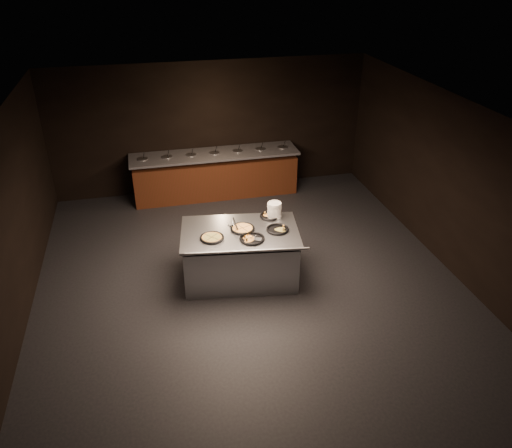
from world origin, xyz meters
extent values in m
cube|color=black|center=(0.00, 0.00, -0.01)|extent=(7.00, 8.00, 0.01)
cube|color=black|center=(0.00, 0.00, 2.90)|extent=(7.00, 8.00, 0.01)
cube|color=black|center=(0.00, 4.00, 1.45)|extent=(7.00, 0.01, 2.90)
cube|color=black|center=(0.00, -4.00, 1.45)|extent=(7.00, 0.01, 2.90)
cube|color=black|center=(-3.50, 0.00, 1.45)|extent=(0.01, 8.00, 2.90)
cube|color=black|center=(3.50, 0.00, 1.45)|extent=(0.01, 8.00, 2.90)
cube|color=#541F13|center=(0.00, 3.58, 0.43)|extent=(3.60, 0.75, 0.85)
cube|color=slate|center=(0.00, 3.58, 0.97)|extent=(3.70, 0.83, 0.05)
cube|color=#3B210D|center=(0.00, 3.58, 0.04)|extent=(3.60, 0.69, 0.08)
cylinder|color=silver|center=(-1.55, 3.58, 0.98)|extent=(0.22, 0.22, 0.08)
cylinder|color=#567E32|center=(-1.55, 3.58, 1.00)|extent=(0.19, 0.19, 0.02)
cylinder|color=black|center=(-1.52, 3.56, 1.09)|extent=(0.04, 0.10, 0.19)
cylinder|color=silver|center=(-1.03, 3.58, 0.98)|extent=(0.22, 0.22, 0.08)
cylinder|color=#567E32|center=(-1.03, 3.58, 1.00)|extent=(0.19, 0.19, 0.02)
cylinder|color=black|center=(-1.00, 3.56, 1.09)|extent=(0.04, 0.10, 0.19)
cylinder|color=silver|center=(-0.52, 3.58, 0.98)|extent=(0.22, 0.22, 0.08)
cylinder|color=#567E32|center=(-0.52, 3.58, 1.00)|extent=(0.19, 0.19, 0.02)
cylinder|color=black|center=(-0.49, 3.56, 1.09)|extent=(0.04, 0.10, 0.19)
cylinder|color=silver|center=(0.00, 3.58, 0.98)|extent=(0.22, 0.22, 0.08)
cylinder|color=#567E32|center=(0.00, 3.58, 1.00)|extent=(0.19, 0.19, 0.02)
cylinder|color=black|center=(0.03, 3.56, 1.09)|extent=(0.04, 0.10, 0.19)
cylinder|color=silver|center=(0.52, 3.58, 0.98)|extent=(0.22, 0.22, 0.08)
cylinder|color=#567E32|center=(0.52, 3.58, 1.00)|extent=(0.19, 0.19, 0.02)
cylinder|color=black|center=(0.55, 3.56, 1.09)|extent=(0.04, 0.10, 0.19)
cylinder|color=silver|center=(1.03, 3.58, 0.98)|extent=(0.22, 0.22, 0.08)
cylinder|color=#567E32|center=(1.03, 3.58, 1.00)|extent=(0.19, 0.19, 0.02)
cylinder|color=black|center=(1.06, 3.56, 1.09)|extent=(0.04, 0.10, 0.19)
cylinder|color=silver|center=(1.55, 3.58, 0.98)|extent=(0.22, 0.22, 0.08)
cylinder|color=#567E32|center=(1.55, 3.58, 1.00)|extent=(0.19, 0.19, 0.02)
cylinder|color=black|center=(1.58, 3.56, 1.09)|extent=(0.04, 0.10, 0.19)
cube|color=silver|center=(-0.12, 0.24, 0.41)|extent=(1.97, 1.37, 0.83)
cube|color=silver|center=(-0.12, 0.24, 0.90)|extent=(2.06, 1.46, 0.04)
cylinder|color=silver|center=(-0.12, -0.36, 0.90)|extent=(1.90, 0.32, 0.04)
cylinder|color=silver|center=(0.55, 0.58, 1.05)|extent=(0.24, 0.24, 0.27)
cylinder|color=black|center=(-0.60, 0.10, 0.92)|extent=(0.36, 0.36, 0.01)
torus|color=black|center=(-0.60, 0.10, 0.94)|extent=(0.39, 0.39, 0.04)
torus|color=olive|center=(-0.60, 0.10, 0.94)|extent=(0.33, 0.33, 0.03)
cylinder|color=tan|center=(-0.60, 0.10, 0.94)|extent=(0.28, 0.28, 0.02)
cube|color=black|center=(-0.60, 0.10, 0.95)|extent=(0.19, 0.22, 0.00)
cube|color=black|center=(-0.60, 0.10, 0.95)|extent=(0.22, 0.19, 0.00)
cylinder|color=black|center=(-0.06, 0.28, 0.92)|extent=(0.38, 0.38, 0.01)
torus|color=black|center=(-0.06, 0.28, 0.94)|extent=(0.40, 0.40, 0.04)
torus|color=olive|center=(-0.06, 0.28, 0.94)|extent=(0.34, 0.34, 0.03)
cylinder|color=#F0A457|center=(-0.06, 0.28, 0.94)|extent=(0.30, 0.30, 0.02)
cube|color=black|center=(-0.06, 0.28, 0.95)|extent=(0.12, 0.28, 0.00)
cube|color=black|center=(-0.06, 0.28, 0.95)|extent=(0.28, 0.12, 0.00)
cylinder|color=black|center=(0.48, 0.60, 0.92)|extent=(0.31, 0.31, 0.01)
torus|color=black|center=(0.48, 0.60, 0.94)|extent=(0.34, 0.34, 0.04)
cylinder|color=black|center=(0.02, -0.07, 0.92)|extent=(0.38, 0.38, 0.01)
torus|color=black|center=(0.02, -0.07, 0.94)|extent=(0.40, 0.40, 0.04)
cylinder|color=black|center=(0.49, 0.13, 0.92)|extent=(0.35, 0.35, 0.01)
torus|color=black|center=(0.49, 0.13, 0.94)|extent=(0.37, 0.37, 0.04)
cube|color=silver|center=(-0.22, 0.48, 0.94)|extent=(0.12, 0.14, 0.00)
cylinder|color=black|center=(-0.17, 0.32, 1.02)|extent=(0.06, 0.21, 0.14)
cylinder|color=silver|center=(-0.20, 0.40, 0.97)|extent=(0.03, 0.11, 0.09)
cube|color=silver|center=(0.10, -0.11, 0.94)|extent=(0.15, 0.13, 0.00)
cylinder|color=black|center=(-0.06, -0.04, 1.02)|extent=(0.21, 0.11, 0.14)
cylinder|color=silver|center=(0.02, -0.08, 0.97)|extent=(0.11, 0.06, 0.09)
camera|label=1|loc=(-1.47, -6.67, 4.99)|focal=35.00mm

